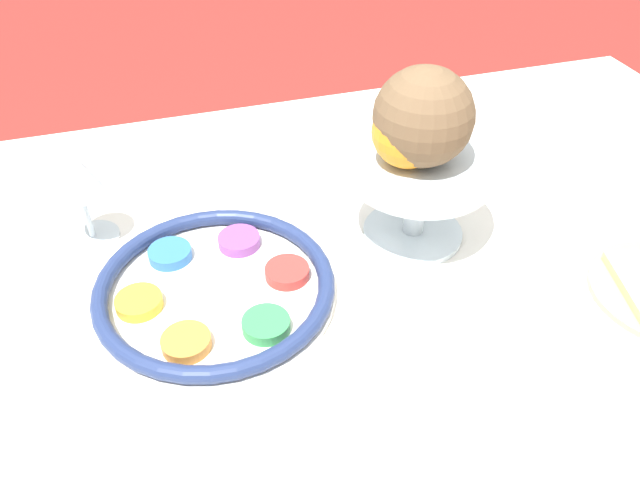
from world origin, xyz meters
TOP-DOWN VIEW (x-y plane):
  - dining_table at (0.00, 0.00)m, footprint 1.53×0.98m
  - seder_plate at (-0.15, 0.02)m, footprint 0.29×0.29m
  - wine_glass at (-0.29, 0.18)m, footprint 0.07×0.07m
  - fruit_stand at (0.13, 0.06)m, footprint 0.19×0.19m
  - orange_fruit at (0.10, 0.05)m, footprint 0.09×0.09m
  - coconut at (0.12, 0.05)m, footprint 0.12×0.12m
  - napkin_roll at (0.10, -0.32)m, footprint 0.19×0.11m
  - cup_near at (0.54, 0.16)m, footprint 0.08×0.08m
  - cup_mid at (0.24, 0.32)m, footprint 0.08×0.08m

SIDE VIEW (x-z plane):
  - dining_table at x=0.00m, z-range 0.00..0.77m
  - seder_plate at x=-0.15m, z-range 0.78..0.81m
  - napkin_roll at x=0.10m, z-range 0.77..0.82m
  - cup_near at x=0.54m, z-range 0.77..0.85m
  - cup_mid at x=0.24m, z-range 0.77..0.85m
  - fruit_stand at x=0.13m, z-range 0.81..0.93m
  - wine_glass at x=-0.29m, z-range 0.80..0.94m
  - orange_fruit at x=0.10m, z-range 0.90..0.99m
  - coconut at x=0.12m, z-range 0.90..1.02m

